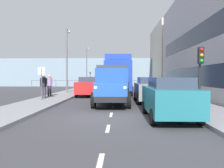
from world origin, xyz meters
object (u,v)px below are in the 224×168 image
truck_vintage_blue (112,86)px  lamp_post_far (87,63)px  pedestrian_in_dark_coat (49,83)px  traffic_light_near (200,63)px  car_black_oppositeside_2 (100,83)px  street_sign (42,78)px  car_teal_kerbside_near (169,97)px  car_maroon_oppositeside_1 (95,84)px  car_red_oppositeside_0 (88,86)px  pedestrian_with_bag (44,84)px  lorry_cargo_blue (118,73)px  car_grey_kerbside_1 (150,89)px  lamp_post_promenade (67,55)px

truck_vintage_blue → lamp_post_far: lamp_post_far is taller
pedestrian_in_dark_coat → traffic_light_near: (-10.08, 5.52, 1.27)m
car_black_oppositeside_2 → lamp_post_far: size_ratio=0.73×
pedestrian_in_dark_coat → lamp_post_far: 15.49m
street_sign → traffic_light_near: bearing=163.4°
car_black_oppositeside_2 → lamp_post_far: bearing=-28.6°
car_black_oppositeside_2 → pedestrian_in_dark_coat: (2.88, 14.10, 0.30)m
car_teal_kerbside_near → car_maroon_oppositeside_1: 16.97m
car_maroon_oppositeside_1 → street_sign: (2.58, 10.38, 0.79)m
truck_vintage_blue → car_red_oppositeside_0: 6.80m
car_maroon_oppositeside_1 → pedestrian_with_bag: pedestrian_with_bag is taller
truck_vintage_blue → pedestrian_in_dark_coat: truck_vintage_blue is taller
lorry_cargo_blue → pedestrian_with_bag: size_ratio=4.55×
pedestrian_with_bag → pedestrian_in_dark_coat: 1.65m
street_sign → car_maroon_oppositeside_1: bearing=-103.9°
lorry_cargo_blue → car_grey_kerbside_1: 7.81m
pedestrian_in_dark_coat → lamp_post_promenade: lamp_post_promenade is taller
car_grey_kerbside_1 → car_black_oppositeside_2: bearing=-73.9°
lamp_post_far → car_teal_kerbside_near: bearing=106.4°
street_sign → pedestrian_with_bag: bearing=-77.5°
car_teal_kerbside_near → car_black_oppositeside_2: 23.10m
car_teal_kerbside_near → street_sign: (7.42, -5.88, 0.79)m
car_red_oppositeside_0 → pedestrian_in_dark_coat: bearing=35.8°
traffic_light_near → street_sign: (9.77, -2.91, -0.79)m
pedestrian_with_bag → lamp_post_far: (-0.67, -16.90, 2.56)m
truck_vintage_blue → car_black_oppositeside_2: 18.54m
car_black_oppositeside_2 → car_teal_kerbside_near: bearing=102.1°
truck_vintage_blue → pedestrian_in_dark_coat: size_ratio=3.18×
pedestrian_with_bag → lamp_post_far: 17.10m
car_maroon_oppositeside_1 → lamp_post_far: (2.12, -7.48, 2.88)m
pedestrian_in_dark_coat → lamp_post_promenade: size_ratio=0.28×
truck_vintage_blue → traffic_light_near: 5.17m
lamp_post_promenade → lamp_post_far: 10.88m
lorry_cargo_blue → pedestrian_with_bag: 8.42m
car_maroon_oppositeside_1 → car_red_oppositeside_0: bearing=90.0°
car_grey_kerbside_1 → lamp_post_promenade: lamp_post_promenade is taller
car_black_oppositeside_2 → lorry_cargo_blue: bearing=105.9°
lamp_post_promenade → traffic_light_near: bearing=134.3°
lamp_post_promenade → street_sign: size_ratio=2.85×
car_red_oppositeside_0 → lamp_post_promenade: (2.47, -2.29, 3.07)m
car_grey_kerbside_1 → street_sign: size_ratio=1.91×
car_maroon_oppositeside_1 → pedestrian_in_dark_coat: bearing=69.6°
car_red_oppositeside_0 → car_maroon_oppositeside_1: size_ratio=1.06×
car_grey_kerbside_1 → traffic_light_near: bearing=129.7°
car_teal_kerbside_near → car_red_oppositeside_0: bearing=-65.4°
truck_vintage_blue → lamp_post_promenade: size_ratio=0.88×
lorry_cargo_blue → car_black_oppositeside_2: 9.83m
car_teal_kerbside_near → car_grey_kerbside_1: (0.00, -5.80, 0.00)m
car_black_oppositeside_2 → traffic_light_near: bearing=110.1°
car_grey_kerbside_1 → car_red_oppositeside_0: 6.80m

